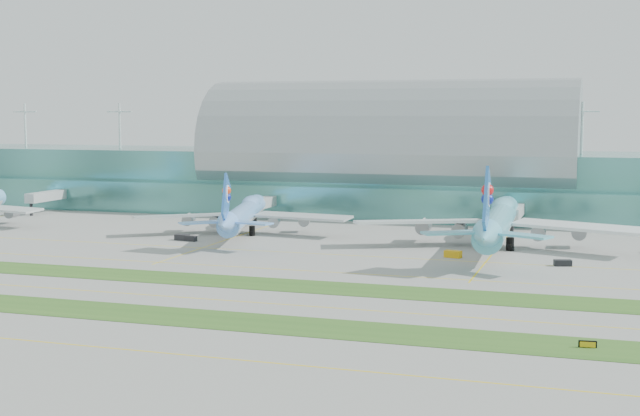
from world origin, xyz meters
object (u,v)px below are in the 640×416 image
(terminal, at_px, (389,169))
(airliner_b, at_px, (244,213))
(airliner_c, at_px, (498,220))
(taxiway_sign_east, at_px, (588,344))

(terminal, height_order, airliner_b, terminal)
(airliner_c, height_order, taxiway_sign_east, airliner_c)
(airliner_b, bearing_deg, terminal, 53.31)
(airliner_b, bearing_deg, airliner_c, -17.75)
(airliner_b, relative_size, taxiway_sign_east, 26.39)
(airliner_b, distance_m, airliner_c, 68.22)
(terminal, relative_size, airliner_c, 4.28)
(terminal, xyz_separation_m, airliner_b, (-25.24, -62.31, -8.51))
(terminal, bearing_deg, taxiway_sign_east, -67.23)
(taxiway_sign_east, bearing_deg, terminal, 106.71)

